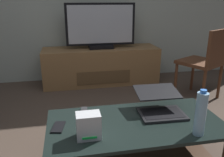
{
  "coord_description": "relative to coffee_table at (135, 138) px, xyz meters",
  "views": [
    {
      "loc": [
        -0.32,
        -1.33,
        1.2
      ],
      "look_at": [
        0.04,
        0.54,
        0.55
      ],
      "focal_mm": 37.81,
      "sensor_mm": 36.0,
      "label": 1
    }
  ],
  "objects": [
    {
      "name": "television",
      "position": [
        0.05,
        1.93,
        0.55
      ],
      "size": [
        0.97,
        0.2,
        0.62
      ],
      "color": "black",
      "rests_on": "media_cabinet"
    },
    {
      "name": "cell_phone",
      "position": [
        -0.52,
        0.02,
        0.13
      ],
      "size": [
        0.1,
        0.15,
        0.01
      ],
      "primitive_type": "cube",
      "rotation": [
        0.0,
        0.0,
        -0.2
      ],
      "color": "black",
      "rests_on": "coffee_table"
    },
    {
      "name": "dining_chair",
      "position": [
        1.19,
        1.09,
        0.23
      ],
      "size": [
        0.6,
        0.6,
        0.88
      ],
      "color": "#59331E",
      "rests_on": "ground"
    },
    {
      "name": "coffee_table",
      "position": [
        0.0,
        0.0,
        0.0
      ],
      "size": [
        1.19,
        0.6,
        0.4
      ],
      "color": "black",
      "rests_on": "ground"
    },
    {
      "name": "media_cabinet",
      "position": [
        0.05,
        1.95,
        -0.02
      ],
      "size": [
        1.66,
        0.5,
        0.52
      ],
      "color": "olive",
      "rests_on": "ground"
    },
    {
      "name": "laptop",
      "position": [
        0.21,
        0.11,
        0.18
      ],
      "size": [
        0.33,
        0.37,
        0.15
      ],
      "color": "black",
      "rests_on": "coffee_table"
    },
    {
      "name": "router_box",
      "position": [
        -0.33,
        -0.13,
        0.2
      ],
      "size": [
        0.14,
        0.11,
        0.16
      ],
      "color": "silver",
      "rests_on": "coffee_table"
    },
    {
      "name": "water_bottle_near",
      "position": [
        0.33,
        -0.22,
        0.27
      ],
      "size": [
        0.07,
        0.07,
        0.29
      ],
      "color": "#99C6E5",
      "rests_on": "coffee_table"
    },
    {
      "name": "tv_remote",
      "position": [
        -0.34,
        0.19,
        0.13
      ],
      "size": [
        0.07,
        0.17,
        0.02
      ],
      "primitive_type": "cube",
      "rotation": [
        0.0,
        0.0,
        -0.17
      ],
      "color": "#2D2D30",
      "rests_on": "coffee_table"
    }
  ]
}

